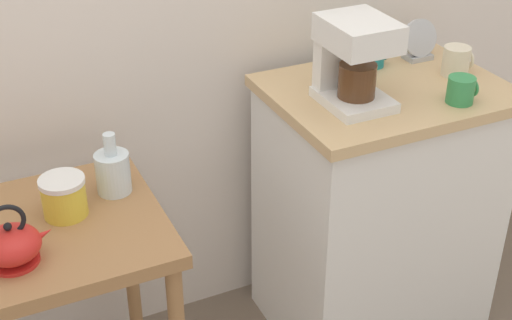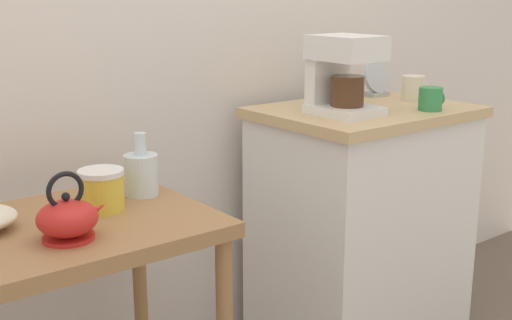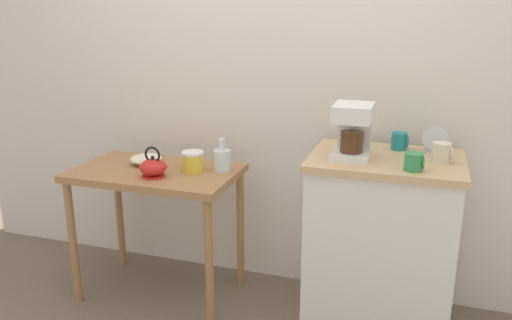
% 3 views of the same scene
% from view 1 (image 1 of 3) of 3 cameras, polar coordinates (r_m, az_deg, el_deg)
% --- Properties ---
extents(kitchen_counter, '(0.73, 0.55, 0.93)m').
position_cam_1_polar(kitchen_counter, '(2.51, 9.41, -3.95)').
color(kitchen_counter, white).
rests_on(kitchen_counter, ground_plane).
extents(teakettle, '(0.17, 0.14, 0.17)m').
position_cam_1_polar(teakettle, '(1.84, -18.63, -6.31)').
color(teakettle, red).
rests_on(teakettle, wooden_table).
extents(glass_carafe_vase, '(0.10, 0.10, 0.18)m').
position_cam_1_polar(glass_carafe_vase, '(2.04, -11.19, -0.87)').
color(glass_carafe_vase, silver).
rests_on(glass_carafe_vase, wooden_table).
extents(canister_enamel, '(0.12, 0.12, 0.11)m').
position_cam_1_polar(canister_enamel, '(1.98, -14.88, -2.80)').
color(canister_enamel, gold).
rests_on(canister_enamel, wooden_table).
extents(coffee_maker, '(0.18, 0.22, 0.26)m').
position_cam_1_polar(coffee_maker, '(2.12, 7.61, 8.06)').
color(coffee_maker, white).
rests_on(coffee_maker, kitchen_counter).
extents(mug_dark_teal, '(0.09, 0.08, 0.09)m').
position_cam_1_polar(mug_dark_teal, '(2.42, 9.22, 8.31)').
color(mug_dark_teal, teal).
rests_on(mug_dark_teal, kitchen_counter).
extents(mug_small_cream, '(0.09, 0.09, 0.09)m').
position_cam_1_polar(mug_small_cream, '(2.41, 15.44, 7.55)').
color(mug_small_cream, beige).
rests_on(mug_small_cream, kitchen_counter).
extents(mug_tall_green, '(0.09, 0.08, 0.08)m').
position_cam_1_polar(mug_tall_green, '(2.22, 15.85, 5.33)').
color(mug_tall_green, '#338C4C').
rests_on(mug_tall_green, kitchen_counter).
extents(table_clock, '(0.13, 0.06, 0.14)m').
position_cam_1_polar(table_clock, '(2.50, 12.72, 9.03)').
color(table_clock, '#B2B5BA').
rests_on(table_clock, kitchen_counter).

